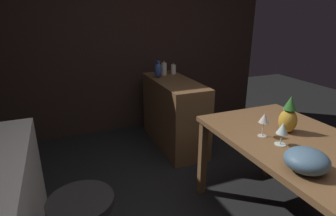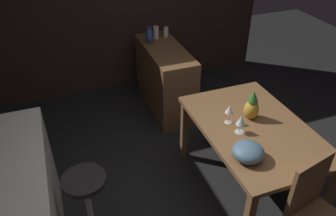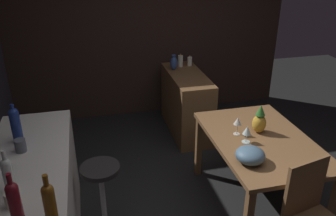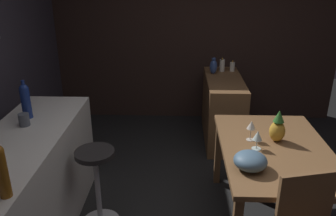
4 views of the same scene
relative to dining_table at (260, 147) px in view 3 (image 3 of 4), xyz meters
name	(u,v)px [view 3 (image 3 of 4)]	position (x,y,z in m)	size (l,w,h in m)	color
wall_side_right	(134,27)	(2.38, 0.77, 0.65)	(0.10, 4.40, 2.60)	#33231E
dining_table	(260,147)	(0.00, 0.00, 0.00)	(1.31, 0.87, 0.74)	brown
sideboard_cabinet	(186,103)	(1.60, 0.23, -0.24)	(1.10, 0.44, 0.82)	brown
bar_stool	(103,200)	(-0.08, 1.45, -0.27)	(0.34, 0.34, 0.73)	#262323
wine_glass_left	(247,131)	(-0.02, 0.16, 0.20)	(0.08, 0.08, 0.16)	silver
wine_glass_right	(238,121)	(0.13, 0.18, 0.22)	(0.07, 0.07, 0.17)	silver
pineapple_centerpiece	(259,121)	(0.12, -0.03, 0.20)	(0.13, 0.13, 0.27)	gold
fruit_bowl	(250,155)	(-0.32, 0.27, 0.15)	(0.24, 0.24, 0.13)	slate
wine_bottle_clear	(8,174)	(-0.49, 2.02, 0.38)	(0.07, 0.07, 0.31)	silver
wine_bottle_amber	(50,207)	(-0.91, 1.74, 0.42)	(0.07, 0.07, 0.38)	#8C5114
wine_bottle_ruby	(15,205)	(-0.85, 1.92, 0.42)	(0.07, 0.07, 0.37)	maroon
wine_bottle_cobalt	(16,124)	(0.17, 2.06, 0.41)	(0.08, 0.08, 0.33)	navy
cup_cream	(11,199)	(-0.63, 1.99, 0.30)	(0.12, 0.08, 0.10)	beige
cup_slate	(20,145)	(0.01, 2.02, 0.30)	(0.12, 0.08, 0.10)	#515660
pillar_candle_tall	(180,61)	(1.93, 0.23, 0.24)	(0.07, 0.07, 0.18)	white
pillar_candle_short	(190,61)	(1.94, 0.09, 0.23)	(0.06, 0.06, 0.14)	white
vase_ceramic_blue	(174,63)	(1.81, 0.35, 0.26)	(0.09, 0.09, 0.21)	#334C8C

